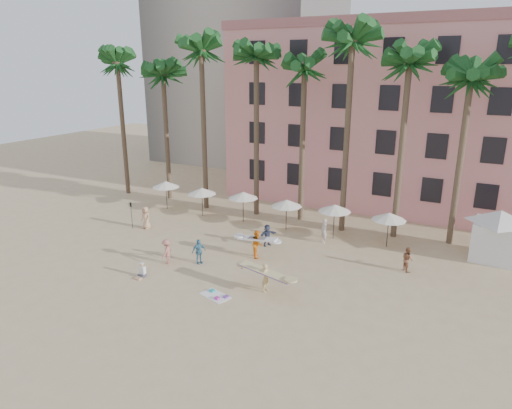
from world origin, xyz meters
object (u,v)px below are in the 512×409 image
object	(u,v)px
cabana	(498,231)
carrier_yellow	(266,276)
carrier_white	(257,243)
pink_hotel	(425,118)

from	to	relation	value
cabana	carrier_yellow	xyz separation A→B (m)	(-11.84, -11.44, -1.06)
cabana	carrier_yellow	world-z (taller)	cabana
carrier_yellow	carrier_white	bearing A→B (deg)	123.01
cabana	carrier_white	bearing A→B (deg)	-153.63
cabana	carrier_white	size ratio (longest dim) A/B	1.69
carrier_yellow	carrier_white	world-z (taller)	carrier_white
pink_hotel	carrier_white	world-z (taller)	pink_hotel
pink_hotel	carrier_yellow	xyz separation A→B (m)	(-4.82, -23.61, -6.99)
pink_hotel	cabana	world-z (taller)	pink_hotel
carrier_yellow	carrier_white	size ratio (longest dim) A/B	1.25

